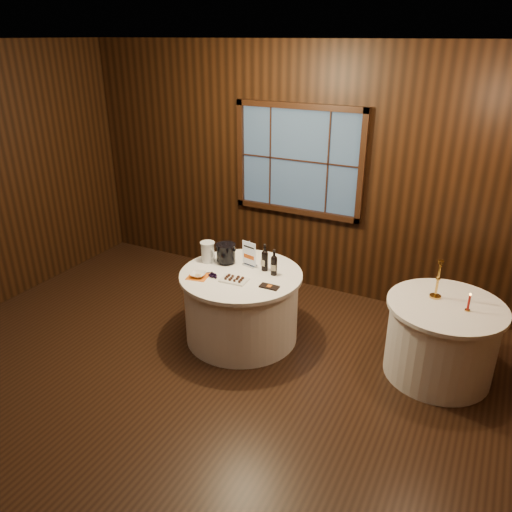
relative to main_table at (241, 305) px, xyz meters
The scene contains 16 objects.
ground 1.07m from the main_table, 90.00° to the right, with size 6.00×6.00×0.00m, color black.
back_wall 1.88m from the main_table, 90.00° to the left, with size 6.00×0.10×3.00m.
main_table is the anchor object (origin of this frame).
side_table 2.02m from the main_table, ahead, with size 1.08×1.08×0.77m.
sign_stand 0.52m from the main_table, 91.46° to the left, with size 0.18×0.12×0.29m.
port_bottle_left 0.57m from the main_table, 44.39° to the left, with size 0.07×0.08×0.29m.
port_bottle_right 0.61m from the main_table, 22.03° to the left, with size 0.07×0.07×0.28m.
ice_bucket 0.59m from the main_table, 149.97° to the left, with size 0.21×0.21×0.22m.
chocolate_plate 0.44m from the main_table, 83.77° to the right, with size 0.28×0.20×0.04m.
chocolate_box 0.58m from the main_table, 20.40° to the right, with size 0.19×0.10×0.02m, color black.
grape_bunch 0.49m from the main_table, 137.86° to the right, with size 0.19×0.11×0.04m.
glass_pitcher 0.68m from the main_table, 168.10° to the left, with size 0.21×0.16×0.22m.
orange_napkin 0.59m from the main_table, 142.78° to the right, with size 0.21×0.21×0.00m, color #DA6112.
cracker_bowl 0.60m from the main_table, 142.78° to the right, with size 0.15×0.15×0.04m, color white.
brass_candlestick 1.99m from the main_table, 11.73° to the left, with size 0.11×0.11×0.38m.
red_candle 2.24m from the main_table, ahead, with size 0.05×0.05×0.18m.
Camera 1 is at (2.27, -3.06, 3.04)m, focal length 35.00 mm.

